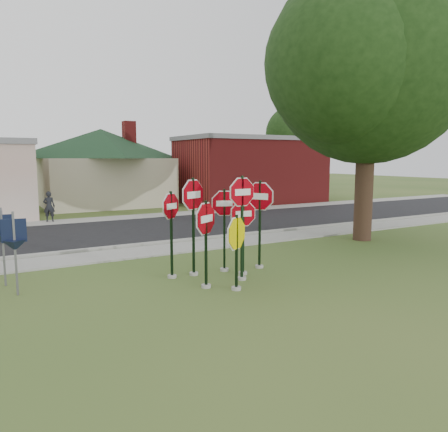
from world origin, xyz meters
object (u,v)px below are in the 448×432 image
stop_sign_center (242,212)px  stop_sign_yellow (237,244)px  oak_tree (369,62)px  pedestrian (49,206)px  stop_sign_left (206,232)px

stop_sign_center → stop_sign_yellow: 1.13m
stop_sign_center → oak_tree: size_ratio=0.25×
stop_sign_center → pedestrian: bearing=102.0°
stop_sign_left → pedestrian: size_ratio=1.51×
stop_sign_yellow → stop_sign_left: 0.81m
stop_sign_center → oak_tree: 9.12m
stop_sign_yellow → stop_sign_left: (-0.56, 0.54, 0.25)m
pedestrian → stop_sign_left: bearing=117.1°
stop_sign_yellow → oak_tree: (7.79, 3.21, 5.65)m
stop_sign_center → oak_tree: oak_tree is taller
stop_sign_center → stop_sign_left: stop_sign_center is taller
stop_sign_left → oak_tree: (8.35, 2.67, 5.40)m
stop_sign_yellow → pedestrian: 14.46m
stop_sign_yellow → stop_sign_left: stop_sign_left is taller
oak_tree → pedestrian: size_ratio=7.39×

